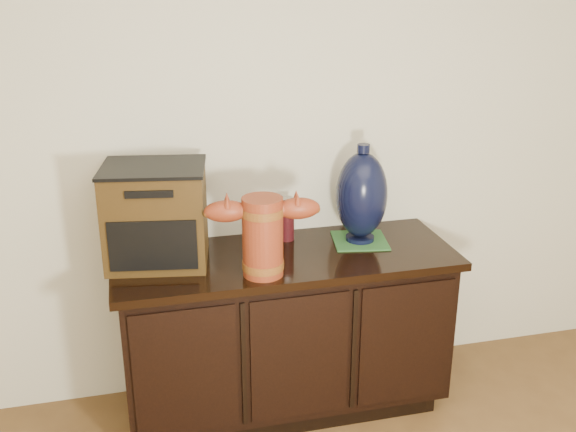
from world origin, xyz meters
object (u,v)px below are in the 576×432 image
object	(u,v)px
terracotta_vessel	(263,232)
lamp_base	(362,196)
tv_radio	(156,215)
sideboard	(285,330)
spray_can	(287,219)

from	to	relation	value
terracotta_vessel	lamp_base	world-z (taller)	lamp_base
tv_radio	terracotta_vessel	bearing A→B (deg)	-20.75
lamp_base	tv_radio	bearing A→B (deg)	-179.78
sideboard	lamp_base	bearing A→B (deg)	10.17
spray_can	sideboard	bearing A→B (deg)	-105.92
tv_radio	lamp_base	distance (m)	0.89
tv_radio	spray_can	bearing A→B (deg)	19.62
terracotta_vessel	tv_radio	bearing A→B (deg)	156.86
terracotta_vessel	spray_can	bearing A→B (deg)	68.95
lamp_base	spray_can	size ratio (longest dim) A/B	2.21
lamp_base	spray_can	bearing A→B (deg)	162.48
terracotta_vessel	tv_radio	world-z (taller)	tv_radio
lamp_base	sideboard	bearing A→B (deg)	-169.83
terracotta_vessel	lamp_base	xyz separation A→B (m)	(0.49, 0.23, 0.03)
sideboard	tv_radio	world-z (taller)	tv_radio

